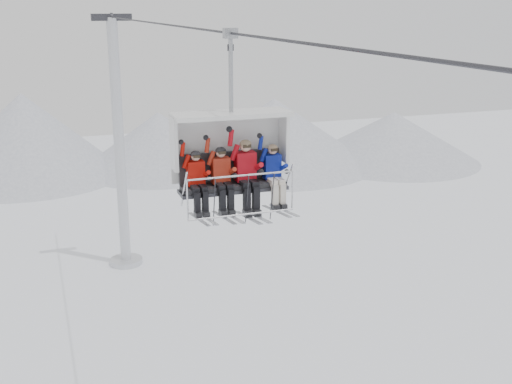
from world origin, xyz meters
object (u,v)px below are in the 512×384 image
object	(u,v)px
chairlift_carrier	(230,150)
skier_center_left	(222,177)
skier_center_right	(247,172)
lift_tower_right	(120,163)
skier_far_right	(274,173)
skier_far_left	(197,180)

from	to	relation	value
chairlift_carrier	skier_center_left	distance (m)	0.68
chairlift_carrier	skier_center_right	xyz separation A→B (m)	(0.30, -0.30, -0.48)
lift_tower_right	skier_center_right	distance (m)	20.99
skier_far_right	skier_center_left	bearing A→B (deg)	179.81
lift_tower_right	skier_center_right	world-z (taller)	lift_tower_right
skier_far_left	skier_far_right	world-z (taller)	skier_far_right
lift_tower_right	skier_far_left	xyz separation A→B (m)	(-0.86, -20.53, 4.40)
lift_tower_right	skier_center_left	size ratio (longest dim) A/B	7.99
chairlift_carrier	skier_center_left	xyz separation A→B (m)	(-0.28, -0.32, -0.53)
lift_tower_right	skier_far_right	world-z (taller)	lift_tower_right
chairlift_carrier	skier_far_right	xyz separation A→B (m)	(0.95, -0.32, -0.55)
skier_center_left	skier_center_right	bearing A→B (deg)	1.39
skier_center_right	skier_far_right	distance (m)	0.65
skier_far_left	skier_center_right	distance (m)	1.16
chairlift_carrier	skier_far_left	xyz separation A→B (m)	(-0.86, -0.32, -0.55)
skier_center_left	skier_far_right	distance (m)	1.23
chairlift_carrier	skier_center_right	distance (m)	0.64
lift_tower_right	skier_far_left	bearing A→B (deg)	-92.39
skier_center_left	skier_far_right	world-z (taller)	skier_center_left
skier_far_left	skier_center_left	world-z (taller)	skier_center_left
lift_tower_right	skier_far_right	xyz separation A→B (m)	(0.95, -20.53, 4.40)
lift_tower_right	chairlift_carrier	xyz separation A→B (m)	(0.00, -20.21, 4.95)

